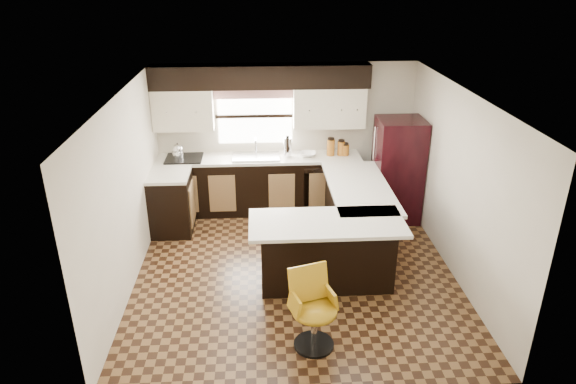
{
  "coord_description": "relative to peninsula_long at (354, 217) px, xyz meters",
  "views": [
    {
      "loc": [
        -0.44,
        -5.93,
        3.78
      ],
      "look_at": [
        -0.07,
        0.45,
        0.95
      ],
      "focal_mm": 32.0,
      "sensor_mm": 36.0,
      "label": 1
    }
  ],
  "objects": [
    {
      "name": "canister_small",
      "position": [
        0.05,
        1.3,
        0.58
      ],
      "size": [
        0.14,
        0.14,
        0.17
      ],
      "primitive_type": "cylinder",
      "color": "#A05D1A",
      "rests_on": "counter_back"
    },
    {
      "name": "peninsula_long",
      "position": [
        0.0,
        0.0,
        0.0
      ],
      "size": [
        0.6,
        1.95,
        0.9
      ],
      "primitive_type": "cube",
      "color": "black",
      "rests_on": "floor"
    },
    {
      "name": "wall_right",
      "position": [
        1.2,
        -0.62,
        0.75
      ],
      "size": [
        0.0,
        4.4,
        4.4
      ],
      "primitive_type": "plane",
      "rotation": [
        1.57,
        0.0,
        -1.57
      ],
      "color": "beige",
      "rests_on": "floor"
    },
    {
      "name": "wall_front",
      "position": [
        -0.9,
        -2.83,
        0.75
      ],
      "size": [
        4.4,
        0.0,
        4.4
      ],
      "primitive_type": "plane",
      "rotation": [
        -1.57,
        0.0,
        0.0
      ],
      "color": "beige",
      "rests_on": "floor"
    },
    {
      "name": "counter_pen_long",
      "position": [
        0.05,
        0.0,
        0.47
      ],
      "size": [
        0.84,
        1.95,
        0.04
      ],
      "primitive_type": "cube",
      "color": "silver",
      "rests_on": "peninsula_long"
    },
    {
      "name": "wall_back",
      "position": [
        -0.9,
        1.58,
        0.75
      ],
      "size": [
        4.4,
        0.0,
        4.4
      ],
      "primitive_type": "plane",
      "rotation": [
        1.57,
        0.0,
        0.0
      ],
      "color": "beige",
      "rests_on": "floor"
    },
    {
      "name": "counter_back",
      "position": [
        -1.35,
        1.28,
        0.47
      ],
      "size": [
        3.3,
        0.6,
        0.04
      ],
      "primitive_type": "cube",
      "color": "silver",
      "rests_on": "base_cab_back"
    },
    {
      "name": "upper_cab_left",
      "position": [
        -2.52,
        1.4,
        1.27
      ],
      "size": [
        0.94,
        0.35,
        0.64
      ],
      "primitive_type": "cube",
      "color": "beige",
      "rests_on": "wall_back"
    },
    {
      "name": "window_pane",
      "position": [
        -1.4,
        1.56,
        1.1
      ],
      "size": [
        1.2,
        0.02,
        0.9
      ],
      "primitive_type": "cube",
      "color": "white",
      "rests_on": "wall_back"
    },
    {
      "name": "counter_pen_return",
      "position": [
        -0.55,
        -1.06,
        0.47
      ],
      "size": [
        1.89,
        0.84,
        0.04
      ],
      "primitive_type": "cube",
      "color": "silver",
      "rests_on": "peninsula_return"
    },
    {
      "name": "sink",
      "position": [
        -1.4,
        1.25,
        0.51
      ],
      "size": [
        0.75,
        0.45,
        0.03
      ],
      "primitive_type": "cube",
      "color": "#B2B2B7",
      "rests_on": "counter_back"
    },
    {
      "name": "base_cab_left",
      "position": [
        -2.7,
        0.62,
        0.0
      ],
      "size": [
        0.6,
        0.7,
        0.9
      ],
      "primitive_type": "cube",
      "color": "black",
      "rests_on": "floor"
    },
    {
      "name": "mixing_bowl",
      "position": [
        -0.56,
        1.28,
        0.53
      ],
      "size": [
        0.29,
        0.29,
        0.06
      ],
      "primitive_type": "imported",
      "rotation": [
        0.0,
        0.0,
        -0.1
      ],
      "color": "white",
      "rests_on": "counter_back"
    },
    {
      "name": "refrigerator",
      "position": [
        0.83,
        0.87,
        0.38
      ],
      "size": [
        0.71,
        0.68,
        1.65
      ],
      "primitive_type": "cube",
      "color": "black",
      "rests_on": "floor"
    },
    {
      "name": "floor",
      "position": [
        -0.9,
        -0.62,
        -0.45
      ],
      "size": [
        4.4,
        4.4,
        0.0
      ],
      "primitive_type": "plane",
      "color": "#49301A",
      "rests_on": "ground"
    },
    {
      "name": "base_cab_back",
      "position": [
        -1.35,
        1.28,
        0.0
      ],
      "size": [
        3.3,
        0.6,
        0.9
      ],
      "primitive_type": "cube",
      "color": "black",
      "rests_on": "floor"
    },
    {
      "name": "valance",
      "position": [
        -1.4,
        1.52,
        1.49
      ],
      "size": [
        1.3,
        0.06,
        0.18
      ],
      "primitive_type": "cube",
      "color": "#D19B93",
      "rests_on": "wall_back"
    },
    {
      "name": "percolator",
      "position": [
        -0.89,
        1.28,
        0.65
      ],
      "size": [
        0.13,
        0.13,
        0.31
      ],
      "primitive_type": "cylinder",
      "color": "silver",
      "rests_on": "counter_back"
    },
    {
      "name": "wall_left",
      "position": [
        -3.0,
        -0.62,
        0.75
      ],
      "size": [
        0.0,
        4.4,
        4.4
      ],
      "primitive_type": "plane",
      "rotation": [
        1.57,
        0.0,
        1.57
      ],
      "color": "beige",
      "rests_on": "floor"
    },
    {
      "name": "peninsula_return",
      "position": [
        -0.53,
        -0.97,
        0.0
      ],
      "size": [
        1.65,
        0.6,
        0.9
      ],
      "primitive_type": "cube",
      "color": "black",
      "rests_on": "floor"
    },
    {
      "name": "dishwasher",
      "position": [
        -0.35,
        0.99,
        -0.02
      ],
      "size": [
        0.58,
        0.03,
        0.78
      ],
      "primitive_type": "cube",
      "color": "black",
      "rests_on": "floor"
    },
    {
      "name": "canister_large",
      "position": [
        -0.18,
        1.3,
        0.63
      ],
      "size": [
        0.13,
        0.13,
        0.27
      ],
      "primitive_type": "cylinder",
      "color": "#A05D1A",
      "rests_on": "counter_back"
    },
    {
      "name": "soffit",
      "position": [
        -1.3,
        1.4,
        1.77
      ],
      "size": [
        3.4,
        0.35,
        0.36
      ],
      "primitive_type": "cube",
      "color": "black",
      "rests_on": "wall_back"
    },
    {
      "name": "ceiling",
      "position": [
        -0.9,
        -0.62,
        1.95
      ],
      "size": [
        4.4,
        4.4,
        0.0
      ],
      "primitive_type": "plane",
      "rotation": [
        3.14,
        0.0,
        0.0
      ],
      "color": "silver",
      "rests_on": "wall_back"
    },
    {
      "name": "counter_left",
      "position": [
        -2.7,
        0.62,
        0.47
      ],
      "size": [
        0.6,
        0.7,
        0.04
      ],
      "primitive_type": "cube",
      "color": "silver",
      "rests_on": "base_cab_left"
    },
    {
      "name": "bar_chair",
      "position": [
        -0.8,
        -2.16,
        -0.0
      ],
      "size": [
        0.6,
        0.6,
        0.89
      ],
      "primitive_type": null,
      "rotation": [
        0.0,
        0.0,
        0.3
      ],
      "color": "#B58714",
      "rests_on": "floor"
    },
    {
      "name": "canister_med",
      "position": [
        -0.01,
        1.3,
        0.61
      ],
      "size": [
        0.12,
        0.12,
        0.23
      ],
      "primitive_type": "cylinder",
      "color": "#A05D1A",
      "rests_on": "counter_back"
    },
    {
      "name": "upper_cab_right",
      "position": [
        -0.22,
        1.4,
        1.27
      ],
      "size": [
        1.14,
        0.35,
        0.64
      ],
      "primitive_type": "cube",
      "color": "beige",
      "rests_on": "wall_back"
    },
    {
      "name": "cooktop",
      "position": [
        -2.55,
        1.25,
        0.51
      ],
      "size": [
        0.58,
        0.5,
        0.02
      ],
      "primitive_type": "cube",
      "color": "black",
      "rests_on": "counter_back"
    },
    {
      "name": "kettle",
      "position": [
        -2.64,
        1.26,
        0.64
      ],
      "size": [
        0.18,
        0.18,
        0.24
      ],
      "primitive_type": null,
      "color": "silver",
      "rests_on": "cooktop"
    }
  ]
}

